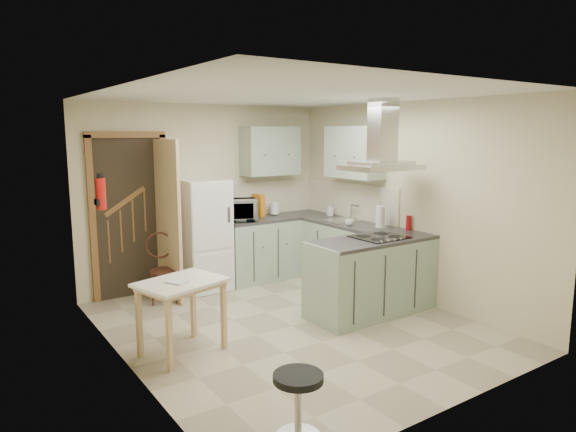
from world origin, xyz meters
TOP-DOWN VIEW (x-y plane):
  - floor at (0.00, 0.00)m, footprint 4.20×4.20m
  - ceiling at (0.00, 0.00)m, footprint 4.20×4.20m
  - back_wall at (0.00, 2.10)m, footprint 3.60×0.00m
  - left_wall at (-1.80, 0.00)m, footprint 0.00×4.20m
  - right_wall at (1.80, 0.00)m, footprint 0.00×4.20m
  - doorway at (-1.10, 2.07)m, footprint 1.10×0.12m
  - fridge at (-0.20, 1.80)m, footprint 0.60×0.60m
  - counter_back at (0.66, 1.80)m, footprint 1.08×0.60m
  - counter_right at (1.50, 1.12)m, footprint 0.60×1.95m
  - splashback at (0.96, 2.09)m, footprint 1.68×0.02m
  - wall_cabinet_back at (0.95, 1.93)m, footprint 0.85×0.35m
  - wall_cabinet_right at (1.62, 0.85)m, footprint 0.35×0.90m
  - peninsula at (1.02, -0.18)m, footprint 1.55×0.65m
  - hob at (1.12, -0.18)m, footprint 0.58×0.50m
  - extractor_hood at (1.12, -0.18)m, footprint 0.90×0.55m
  - sink at (1.50, 0.95)m, footprint 0.45×0.40m
  - fire_extinguisher at (-1.74, 0.90)m, footprint 0.10×0.10m
  - drop_leaf_table at (-1.27, 0.02)m, footprint 0.90×0.77m
  - bentwood_chair at (-0.85, 1.60)m, footprint 0.46×0.46m
  - stool at (-1.16, -1.75)m, footprint 0.44×0.44m
  - microwave at (0.29, 1.77)m, footprint 0.65×0.56m
  - kettle at (1.01, 1.91)m, footprint 0.17×0.17m
  - cereal_box at (0.76, 1.96)m, footprint 0.11×0.22m
  - soap_bottle at (1.66, 1.41)m, footprint 0.11×0.11m
  - paper_towel at (1.58, 0.27)m, footprint 0.15×0.15m
  - cup at (1.34, 0.60)m, footprint 0.12×0.12m
  - red_bottle at (1.75, -0.05)m, footprint 0.09×0.09m
  - book at (-1.39, -0.04)m, footprint 0.21×0.23m

SIDE VIEW (x-z plane):
  - floor at x=0.00m, z-range 0.00..0.00m
  - stool at x=-1.16m, z-range 0.00..0.48m
  - drop_leaf_table at x=-1.27m, z-range 0.00..0.72m
  - bentwood_chair at x=-0.85m, z-range 0.00..0.79m
  - counter_back at x=0.66m, z-range 0.00..0.90m
  - counter_right at x=1.50m, z-range 0.00..0.90m
  - peninsula at x=1.02m, z-range 0.00..0.90m
  - fridge at x=-0.20m, z-range 0.00..1.50m
  - book at x=-1.39m, z-range 0.72..0.81m
  - sink at x=1.50m, z-range 0.90..0.91m
  - hob at x=1.12m, z-range 0.90..0.91m
  - cup at x=1.34m, z-range 0.90..0.99m
  - red_bottle at x=1.75m, z-range 0.90..1.09m
  - soap_bottle at x=1.66m, z-range 0.90..1.09m
  - kettle at x=1.01m, z-range 0.90..1.11m
  - paper_towel at x=1.58m, z-range 0.90..1.19m
  - doorway at x=-1.10m, z-range 0.00..2.10m
  - microwave at x=0.29m, z-range 0.90..1.20m
  - cereal_box at x=0.76m, z-range 0.90..1.22m
  - splashback at x=0.96m, z-range 0.90..1.40m
  - back_wall at x=0.00m, z-range -0.55..3.05m
  - left_wall at x=-1.80m, z-range -0.85..3.35m
  - right_wall at x=1.80m, z-range -0.85..3.35m
  - fire_extinguisher at x=-1.74m, z-range 1.34..1.66m
  - extractor_hood at x=1.12m, z-range 1.67..1.77m
  - wall_cabinet_back at x=0.95m, z-range 1.50..2.20m
  - wall_cabinet_right at x=1.62m, z-range 1.50..2.20m
  - ceiling at x=0.00m, z-range 2.50..2.50m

